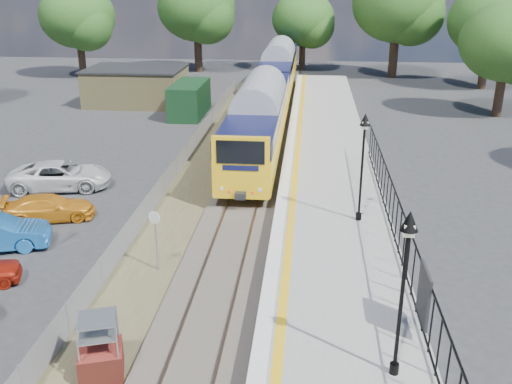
# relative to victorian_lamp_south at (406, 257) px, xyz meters

# --- Properties ---
(ground) EXTENTS (120.00, 120.00, 0.00)m
(ground) POSITION_rel_victorian_lamp_south_xyz_m (-5.50, 4.00, -4.30)
(ground) COLOR #2D2D30
(ground) RESTS_ON ground
(track_bed) EXTENTS (5.90, 80.00, 0.29)m
(track_bed) POSITION_rel_victorian_lamp_south_xyz_m (-5.97, 13.67, -4.21)
(track_bed) COLOR #473F38
(track_bed) RESTS_ON ground
(platform) EXTENTS (5.00, 70.00, 0.90)m
(platform) POSITION_rel_victorian_lamp_south_xyz_m (-1.30, 12.00, -3.85)
(platform) COLOR gray
(platform) RESTS_ON ground
(platform_edge) EXTENTS (0.90, 70.00, 0.01)m
(platform_edge) POSITION_rel_victorian_lamp_south_xyz_m (-3.36, 12.00, -3.39)
(platform_edge) COLOR silver
(platform_edge) RESTS_ON platform
(victorian_lamp_south) EXTENTS (0.44, 0.44, 4.60)m
(victorian_lamp_south) POSITION_rel_victorian_lamp_south_xyz_m (0.00, 0.00, 0.00)
(victorian_lamp_south) COLOR black
(victorian_lamp_south) RESTS_ON platform
(victorian_lamp_north) EXTENTS (0.44, 0.44, 4.60)m
(victorian_lamp_north) POSITION_rel_victorian_lamp_south_xyz_m (-0.20, 10.00, 0.00)
(victorian_lamp_north) COLOR black
(victorian_lamp_north) RESTS_ON platform
(palisade_fence) EXTENTS (0.12, 26.00, 2.00)m
(palisade_fence) POSITION_rel_victorian_lamp_south_xyz_m (1.05, 6.24, -2.46)
(palisade_fence) COLOR black
(palisade_fence) RESTS_ON platform
(wire_fence) EXTENTS (0.06, 52.00, 1.20)m
(wire_fence) POSITION_rel_victorian_lamp_south_xyz_m (-9.70, 16.00, -3.70)
(wire_fence) COLOR #999EA3
(wire_fence) RESTS_ON ground
(outbuilding) EXTENTS (10.80, 10.10, 3.12)m
(outbuilding) POSITION_rel_victorian_lamp_south_xyz_m (-16.41, 35.21, -2.78)
(outbuilding) COLOR #9B8F57
(outbuilding) RESTS_ON ground
(tree_line) EXTENTS (56.80, 43.80, 11.88)m
(tree_line) POSITION_rel_victorian_lamp_south_xyz_m (-4.10, 46.00, 2.31)
(tree_line) COLOR #332319
(tree_line) RESTS_ON ground
(train) EXTENTS (2.82, 40.83, 3.51)m
(train) POSITION_rel_victorian_lamp_south_xyz_m (-5.50, 32.76, -1.96)
(train) COLOR yellow
(train) RESTS_ON ground
(brick_plinth) EXTENTS (1.51, 1.51, 1.93)m
(brick_plinth) POSITION_rel_victorian_lamp_south_xyz_m (-8.00, 0.26, -3.37)
(brick_plinth) COLOR maroon
(brick_plinth) RESTS_ON ground
(speed_sign) EXTENTS (0.49, 0.19, 2.50)m
(speed_sign) POSITION_rel_victorian_lamp_south_xyz_m (-8.00, 6.37, -2.63)
(speed_sign) COLOR #999EA3
(speed_sign) RESTS_ON ground
(car_yellow) EXTENTS (4.38, 2.84, 1.18)m
(car_yellow) POSITION_rel_victorian_lamp_south_xyz_m (-14.22, 10.73, -3.71)
(car_yellow) COLOR orange
(car_yellow) RESTS_ON ground
(car_white) EXTENTS (5.61, 3.41, 1.45)m
(car_white) POSITION_rel_victorian_lamp_south_xyz_m (-15.40, 14.74, -3.57)
(car_white) COLOR silver
(car_white) RESTS_ON ground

